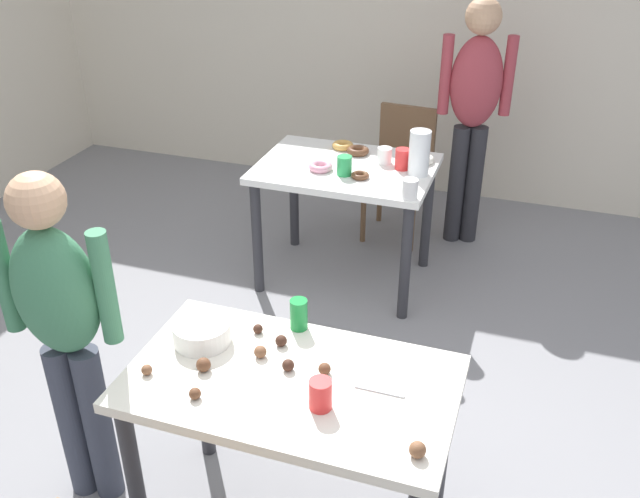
{
  "coord_description": "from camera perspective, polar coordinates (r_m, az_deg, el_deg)",
  "views": [
    {
      "loc": [
        0.75,
        -1.9,
        2.29
      ],
      "look_at": [
        -0.04,
        0.44,
        0.9
      ],
      "focal_mm": 39.09,
      "sensor_mm": 36.0,
      "label": 1
    }
  ],
  "objects": [
    {
      "name": "cake_ball_0",
      "position": [
        2.42,
        -2.62,
        -9.49
      ],
      "size": [
        0.04,
        0.04,
        0.04
      ],
      "primitive_type": "sphere",
      "color": "#3D2319",
      "rests_on": "dining_table_near"
    },
    {
      "name": "donut_far_1",
      "position": [
        4.19,
        3.12,
        8.03
      ],
      "size": [
        0.13,
        0.13,
        0.04
      ],
      "primitive_type": "torus",
      "color": "brown",
      "rests_on": "dining_table_far"
    },
    {
      "name": "cup_far_1",
      "position": [
        3.62,
        7.37,
        4.9
      ],
      "size": [
        0.08,
        0.08,
        0.11
      ],
      "primitive_type": "cylinder",
      "color": "white",
      "rests_on": "dining_table_far"
    },
    {
      "name": "chair_far_table",
      "position": [
        4.73,
        6.66,
        6.88
      ],
      "size": [
        0.43,
        0.43,
        0.87
      ],
      "color": "brown",
      "rests_on": "ground_plane"
    },
    {
      "name": "cake_ball_9",
      "position": [
        2.69,
        -10.64,
        -5.49
      ],
      "size": [
        0.05,
        0.05,
        0.05
      ],
      "primitive_type": "sphere",
      "color": "#3D2319",
      "rests_on": "dining_table_near"
    },
    {
      "name": "cup_far_3",
      "position": [
        4.06,
        5.31,
        7.63
      ],
      "size": [
        0.08,
        0.08,
        0.09
      ],
      "primitive_type": "cylinder",
      "color": "white",
      "rests_on": "dining_table_far"
    },
    {
      "name": "cake_ball_6",
      "position": [
        2.45,
        -9.52,
        -9.33
      ],
      "size": [
        0.05,
        0.05,
        0.05
      ],
      "primitive_type": "sphere",
      "color": "brown",
      "rests_on": "dining_table_near"
    },
    {
      "name": "mixing_bowl",
      "position": [
        2.57,
        -9.64,
        -6.72
      ],
      "size": [
        0.21,
        0.21,
        0.08
      ],
      "primitive_type": "cylinder",
      "color": "white",
      "rests_on": "dining_table_near"
    },
    {
      "name": "fork_near",
      "position": [
        2.35,
        4.89,
        -11.51
      ],
      "size": [
        0.17,
        0.02,
        0.01
      ],
      "primitive_type": "cube",
      "color": "silver",
      "rests_on": "dining_table_near"
    },
    {
      "name": "cake_ball_3",
      "position": [
        2.4,
        0.37,
        -9.78
      ],
      "size": [
        0.04,
        0.04,
        0.04
      ],
      "primitive_type": "sphere",
      "color": "brown",
      "rests_on": "dining_table_near"
    },
    {
      "name": "cake_ball_5",
      "position": [
        2.14,
        7.99,
        -15.96
      ],
      "size": [
        0.05,
        0.05,
        0.05
      ],
      "primitive_type": "sphere",
      "color": "brown",
      "rests_on": "dining_table_near"
    },
    {
      "name": "cup_far_0",
      "position": [
        3.98,
        6.78,
        7.32
      ],
      "size": [
        0.09,
        0.09,
        0.12
      ],
      "primitive_type": "cylinder",
      "color": "red",
      "rests_on": "dining_table_far"
    },
    {
      "name": "ground_plane",
      "position": [
        3.07,
        -2.08,
        -18.97
      ],
      "size": [
        6.4,
        6.4,
        0.0
      ],
      "primitive_type": "plane",
      "color": "gray"
    },
    {
      "name": "donut_far_2",
      "position": [
        3.86,
        3.3,
        6.03
      ],
      "size": [
        0.1,
        0.1,
        0.03
      ],
      "primitive_type": "torus",
      "color": "brown",
      "rests_on": "dining_table_far"
    },
    {
      "name": "person_adult_far",
      "position": [
        4.53,
        12.5,
        11.61
      ],
      "size": [
        0.45,
        0.27,
        1.59
      ],
      "color": "#28282D",
      "rests_on": "ground_plane"
    },
    {
      "name": "person_girl_near",
      "position": [
        2.66,
        -20.31,
        -5.62
      ],
      "size": [
        0.46,
        0.24,
        1.42
      ],
      "color": "#383D4C",
      "rests_on": "ground_plane"
    },
    {
      "name": "cake_ball_2",
      "position": [
        2.48,
        -4.91,
        -8.38
      ],
      "size": [
        0.05,
        0.05,
        0.05
      ],
      "primitive_type": "sphere",
      "color": "brown",
      "rests_on": "dining_table_near"
    },
    {
      "name": "pitcher_far",
      "position": [
        3.9,
        8.14,
        7.79
      ],
      "size": [
        0.12,
        0.12,
        0.25
      ],
      "primitive_type": "cylinder",
      "color": "white",
      "rests_on": "dining_table_far"
    },
    {
      "name": "dining_table_far",
      "position": [
        4.07,
        2.1,
        5.33
      ],
      "size": [
        1.0,
        0.73,
        0.75
      ],
      "color": "white",
      "rests_on": "ground_plane"
    },
    {
      "name": "wall_back",
      "position": [
        5.25,
        10.63,
        18.01
      ],
      "size": [
        6.4,
        0.1,
        2.6
      ],
      "primitive_type": "cube",
      "color": "beige",
      "rests_on": "ground_plane"
    },
    {
      "name": "donut_far_3",
      "position": [
        4.1,
        8.39,
        7.29
      ],
      "size": [
        0.13,
        0.13,
        0.04
      ],
      "primitive_type": "torus",
      "color": "white",
      "rests_on": "dining_table_far"
    },
    {
      "name": "cup_near_0",
      "position": [
        2.26,
        0.04,
        -11.83
      ],
      "size": [
        0.07,
        0.07,
        0.11
      ],
      "primitive_type": "cylinder",
      "color": "red",
      "rests_on": "dining_table_near"
    },
    {
      "name": "cup_far_2",
      "position": [
        3.88,
        2.01,
        6.84
      ],
      "size": [
        0.08,
        0.08,
        0.11
      ],
      "primitive_type": "cylinder",
      "color": "green",
      "rests_on": "dining_table_far"
    },
    {
      "name": "cake_ball_7",
      "position": [
        2.34,
        -10.2,
        -11.57
      ],
      "size": [
        0.04,
        0.04,
        0.04
      ],
      "primitive_type": "sphere",
      "color": "brown",
      "rests_on": "dining_table_near"
    },
    {
      "name": "donut_far_0",
      "position": [
        3.95,
        0.05,
        6.75
      ],
      "size": [
        0.14,
        0.14,
        0.04
      ],
      "primitive_type": "torus",
      "color": "pink",
      "rests_on": "dining_table_far"
    },
    {
      "name": "cake_ball_4",
      "position": [
        2.53,
        -3.2,
        -7.51
      ],
      "size": [
        0.04,
        0.04,
        0.04
      ],
      "primitive_type": "sphere",
      "color": "#3D2319",
      "rests_on": "dining_table_near"
    },
    {
      "name": "soda_can",
      "position": [
        2.6,
        -1.75,
        -5.36
      ],
      "size": [
        0.07,
        0.07,
        0.12
      ],
      "primitive_type": "cylinder",
      "color": "#198438",
      "rests_on": "dining_table_near"
    },
    {
      "name": "cake_ball_1",
      "position": [
        2.47,
        -14.0,
        -9.57
      ],
      "size": [
        0.04,
        0.04,
        0.04
      ],
      "primitive_type": "sphere",
      "color": "brown",
      "rests_on": "dining_table_near"
    },
    {
      "name": "dining_table_near",
      "position": [
        2.48,
        -2.36,
        -12.64
      ],
      "size": [
        1.12,
        0.65,
        0.75
      ],
      "color": "silver",
      "rests_on": "ground_plane"
    },
    {
      "name": "donut_far_4",
      "position": [
        4.27,
        1.87,
        8.47
      ],
      "size": [
        0.13,
        0.13,
        0.04
      ],
      "primitive_type": "torus",
      "color": "gold",
      "rests_on": "dining_table_far"
    },
    {
      "name": "cake_ball_8",
      "position": [
        2.6,
        -5.1,
        -6.54
      ],
      "size": [
        0.04,
        0.04,
        0.04
      ],
      "primitive_type": "sphere",
      "color": "#3D2319",
      "rests_on": "dining_table_near"
    }
  ]
}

